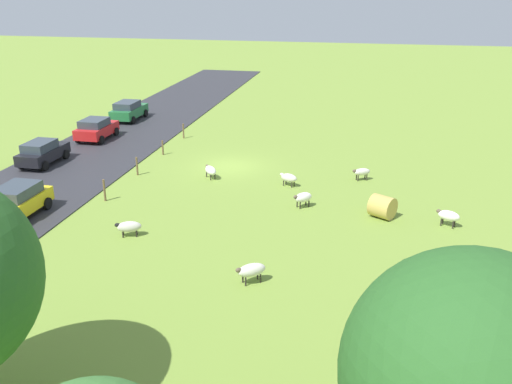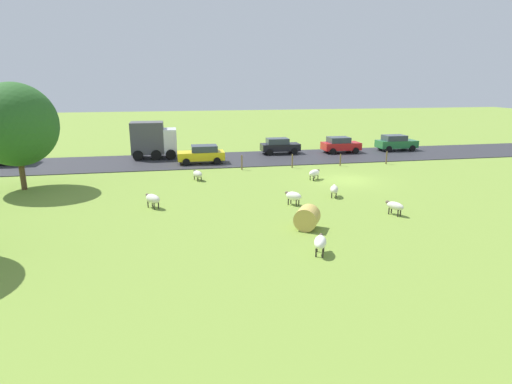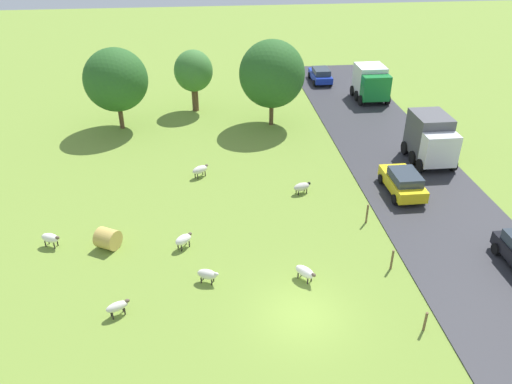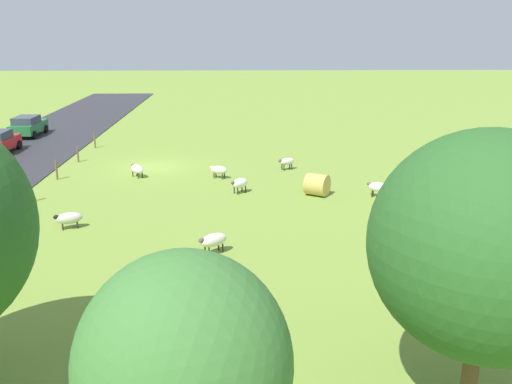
{
  "view_description": "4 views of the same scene",
  "coord_description": "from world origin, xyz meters",
  "px_view_note": "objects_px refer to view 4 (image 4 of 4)",
  "views": [
    {
      "loc": [
        -8.73,
        32.92,
        11.38
      ],
      "look_at": [
        -3.48,
        8.2,
        1.58
      ],
      "focal_mm": 38.1,
      "sensor_mm": 36.0,
      "label": 1
    },
    {
      "loc": [
        -28.77,
        12.76,
        7.23
      ],
      "look_at": [
        -5.71,
        8.22,
        0.97
      ],
      "focal_mm": 29.17,
      "sensor_mm": 36.0,
      "label": 2
    },
    {
      "loc": [
        -4.02,
        -17.23,
        16.86
      ],
      "look_at": [
        -1.19,
        8.98,
        1.56
      ],
      "focal_mm": 35.39,
      "sensor_mm": 36.0,
      "label": 3
    },
    {
      "loc": [
        -5.76,
        34.69,
        8.79
      ],
      "look_at": [
        -6.35,
        10.59,
        1.48
      ],
      "focal_mm": 38.59,
      "sensor_mm": 36.0,
      "label": 4
    }
  ],
  "objects_px": {
    "sheep_1": "(378,187)",
    "car_0": "(28,126)",
    "sheep_2": "(219,170)",
    "sheep_3": "(69,218)",
    "sheep_5": "(137,169)",
    "sheep_6": "(240,183)",
    "tree_1": "(184,367)",
    "hay_bale_0": "(317,185)",
    "sheep_0": "(213,240)",
    "sheep_4": "(287,162)",
    "tree_0": "(487,245)"
  },
  "relations": [
    {
      "from": "sheep_3",
      "to": "hay_bale_0",
      "type": "distance_m",
      "value": 12.77
    },
    {
      "from": "sheep_6",
      "to": "hay_bale_0",
      "type": "height_order",
      "value": "hay_bale_0"
    },
    {
      "from": "hay_bale_0",
      "to": "tree_1",
      "type": "bearing_deg",
      "value": 76.69
    },
    {
      "from": "tree_1",
      "to": "sheep_6",
      "type": "bearing_deg",
      "value": -92.03
    },
    {
      "from": "hay_bale_0",
      "to": "tree_0",
      "type": "distance_m",
      "value": 17.74
    },
    {
      "from": "sheep_2",
      "to": "sheep_6",
      "type": "bearing_deg",
      "value": 112.03
    },
    {
      "from": "sheep_6",
      "to": "sheep_0",
      "type": "bearing_deg",
      "value": 83.02
    },
    {
      "from": "sheep_0",
      "to": "sheep_4",
      "type": "relative_size",
      "value": 1.09
    },
    {
      "from": "hay_bale_0",
      "to": "sheep_0",
      "type": "bearing_deg",
      "value": 56.37
    },
    {
      "from": "sheep_3",
      "to": "sheep_6",
      "type": "relative_size",
      "value": 1.16
    },
    {
      "from": "sheep_2",
      "to": "tree_1",
      "type": "distance_m",
      "value": 24.62
    },
    {
      "from": "sheep_3",
      "to": "sheep_4",
      "type": "bearing_deg",
      "value": -135.93
    },
    {
      "from": "sheep_1",
      "to": "tree_1",
      "type": "bearing_deg",
      "value": 68.26
    },
    {
      "from": "sheep_0",
      "to": "sheep_1",
      "type": "relative_size",
      "value": 1.06
    },
    {
      "from": "tree_0",
      "to": "sheep_3",
      "type": "bearing_deg",
      "value": -43.62
    },
    {
      "from": "sheep_1",
      "to": "tree_1",
      "type": "xyz_separation_m",
      "value": [
        8.13,
        20.39,
        3.11
      ]
    },
    {
      "from": "sheep_6",
      "to": "sheep_4",
      "type": "bearing_deg",
      "value": -120.63
    },
    {
      "from": "sheep_5",
      "to": "sheep_4",
      "type": "bearing_deg",
      "value": -170.29
    },
    {
      "from": "sheep_1",
      "to": "sheep_3",
      "type": "xyz_separation_m",
      "value": [
        15.04,
        4.34,
        -0.08
      ]
    },
    {
      "from": "sheep_4",
      "to": "sheep_6",
      "type": "relative_size",
      "value": 1.04
    },
    {
      "from": "sheep_6",
      "to": "tree_1",
      "type": "height_order",
      "value": "tree_1"
    },
    {
      "from": "tree_1",
      "to": "car_0",
      "type": "relative_size",
      "value": 1.33
    },
    {
      "from": "tree_0",
      "to": "car_0",
      "type": "xyz_separation_m",
      "value": [
        22.96,
        -34.26,
        -3.3
      ]
    },
    {
      "from": "tree_1",
      "to": "car_0",
      "type": "distance_m",
      "value": 41.4
    },
    {
      "from": "sheep_2",
      "to": "tree_1",
      "type": "xyz_separation_m",
      "value": [
        -0.49,
        24.41,
        3.16
      ]
    },
    {
      "from": "sheep_2",
      "to": "sheep_3",
      "type": "height_order",
      "value": "sheep_2"
    },
    {
      "from": "sheep_2",
      "to": "sheep_3",
      "type": "relative_size",
      "value": 0.91
    },
    {
      "from": "sheep_4",
      "to": "tree_1",
      "type": "height_order",
      "value": "tree_1"
    },
    {
      "from": "hay_bale_0",
      "to": "car_0",
      "type": "height_order",
      "value": "car_0"
    },
    {
      "from": "sheep_5",
      "to": "tree_1",
      "type": "distance_m",
      "value": 25.55
    },
    {
      "from": "sheep_3",
      "to": "tree_0",
      "type": "height_order",
      "value": "tree_0"
    },
    {
      "from": "sheep_4",
      "to": "tree_1",
      "type": "xyz_separation_m",
      "value": [
        3.72,
        26.33,
        3.14
      ]
    },
    {
      "from": "sheep_5",
      "to": "tree_0",
      "type": "xyz_separation_m",
      "value": [
        -11.68,
        21.25,
        3.7
      ]
    },
    {
      "from": "sheep_4",
      "to": "sheep_6",
      "type": "distance_m",
      "value": 5.81
    },
    {
      "from": "sheep_1",
      "to": "sheep_0",
      "type": "bearing_deg",
      "value": 41.23
    },
    {
      "from": "sheep_3",
      "to": "tree_1",
      "type": "xyz_separation_m",
      "value": [
        -6.91,
        16.05,
        3.19
      ]
    },
    {
      "from": "sheep_2",
      "to": "tree_0",
      "type": "bearing_deg",
      "value": 107.87
    },
    {
      "from": "sheep_3",
      "to": "tree_1",
      "type": "distance_m",
      "value": 17.76
    },
    {
      "from": "sheep_1",
      "to": "sheep_4",
      "type": "xyz_separation_m",
      "value": [
        4.42,
        -5.94,
        -0.03
      ]
    },
    {
      "from": "sheep_1",
      "to": "car_0",
      "type": "bearing_deg",
      "value": -34.97
    },
    {
      "from": "sheep_1",
      "to": "sheep_2",
      "type": "xyz_separation_m",
      "value": [
        8.63,
        -4.02,
        -0.06
      ]
    },
    {
      "from": "sheep_2",
      "to": "sheep_6",
      "type": "relative_size",
      "value": 1.05
    },
    {
      "from": "sheep_4",
      "to": "car_0",
      "type": "xyz_separation_m",
      "value": [
        20.44,
        -11.44,
        0.38
      ]
    },
    {
      "from": "tree_0",
      "to": "tree_1",
      "type": "xyz_separation_m",
      "value": [
        6.24,
        3.51,
        -0.54
      ]
    },
    {
      "from": "sheep_2",
      "to": "sheep_6",
      "type": "distance_m",
      "value": 3.33
    },
    {
      "from": "hay_bale_0",
      "to": "tree_1",
      "type": "distance_m",
      "value": 21.63
    },
    {
      "from": "sheep_1",
      "to": "sheep_5",
      "type": "distance_m",
      "value": 14.26
    },
    {
      "from": "sheep_5",
      "to": "tree_1",
      "type": "height_order",
      "value": "tree_1"
    },
    {
      "from": "sheep_6",
      "to": "tree_0",
      "type": "height_order",
      "value": "tree_0"
    },
    {
      "from": "sheep_3",
      "to": "sheep_5",
      "type": "relative_size",
      "value": 1.05
    }
  ]
}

